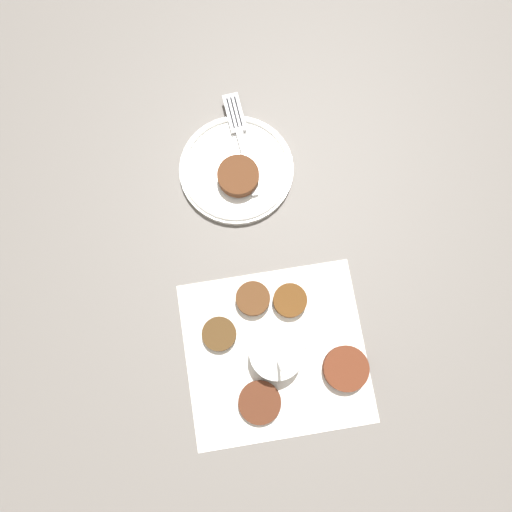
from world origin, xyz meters
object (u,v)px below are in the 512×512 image
at_px(fritter_on_plate, 237,177).
at_px(fork, 239,132).
at_px(serving_plate, 238,169).
at_px(sauce_bowl, 279,352).

distance_m(fritter_on_plate, fork, 0.09).
height_order(serving_plate, fritter_on_plate, fritter_on_plate).
bearing_deg(serving_plate, sauce_bowl, -89.66).
bearing_deg(sauce_bowl, fritter_on_plate, 91.31).
relative_size(fritter_on_plate, fork, 0.37).
height_order(sauce_bowl, serving_plate, sauce_bowl).
bearing_deg(sauce_bowl, serving_plate, 90.34).
bearing_deg(serving_plate, fork, 75.16).
xyz_separation_m(sauce_bowl, serving_plate, (-0.00, 0.33, -0.01)).
relative_size(sauce_bowl, fritter_on_plate, 1.30).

